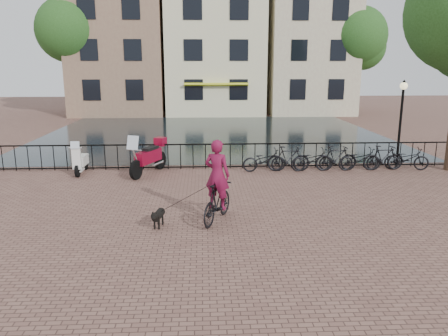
{
  "coord_description": "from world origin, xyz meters",
  "views": [
    {
      "loc": [
        -0.6,
        -9.19,
        4.09
      ],
      "look_at": [
        0.0,
        3.0,
        1.2
      ],
      "focal_mm": 35.0,
      "sensor_mm": 36.0,
      "label": 1
    }
  ],
  "objects_px": {
    "lamp_post": "(402,110)",
    "dog": "(158,217)",
    "cyclist": "(217,186)",
    "motorcycle": "(148,153)",
    "scooter": "(81,156)"
  },
  "relations": [
    {
      "from": "lamp_post",
      "to": "cyclist",
      "type": "relative_size",
      "value": 1.33
    },
    {
      "from": "scooter",
      "to": "motorcycle",
      "type": "bearing_deg",
      "value": -5.8
    },
    {
      "from": "lamp_post",
      "to": "dog",
      "type": "height_order",
      "value": "lamp_post"
    },
    {
      "from": "cyclist",
      "to": "dog",
      "type": "bearing_deg",
      "value": 36.57
    },
    {
      "from": "motorcycle",
      "to": "dog",
      "type": "bearing_deg",
      "value": -56.76
    },
    {
      "from": "lamp_post",
      "to": "scooter",
      "type": "bearing_deg",
      "value": -179.34
    },
    {
      "from": "cyclist",
      "to": "dog",
      "type": "xyz_separation_m",
      "value": [
        -1.53,
        -0.34,
        -0.72
      ]
    },
    {
      "from": "lamp_post",
      "to": "dog",
      "type": "bearing_deg",
      "value": -145.89
    },
    {
      "from": "lamp_post",
      "to": "motorcycle",
      "type": "distance_m",
      "value": 10.01
    },
    {
      "from": "dog",
      "to": "motorcycle",
      "type": "bearing_deg",
      "value": 109.44
    },
    {
      "from": "lamp_post",
      "to": "motorcycle",
      "type": "relative_size",
      "value": 1.46
    },
    {
      "from": "cyclist",
      "to": "dog",
      "type": "distance_m",
      "value": 1.73
    },
    {
      "from": "motorcycle",
      "to": "lamp_post",
      "type": "bearing_deg",
      "value": 26.28
    },
    {
      "from": "motorcycle",
      "to": "scooter",
      "type": "relative_size",
      "value": 1.57
    },
    {
      "from": "lamp_post",
      "to": "scooter",
      "type": "xyz_separation_m",
      "value": [
        -12.49,
        -0.14,
        -1.68
      ]
    }
  ]
}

